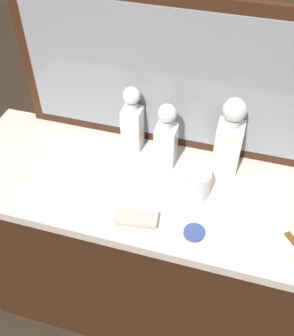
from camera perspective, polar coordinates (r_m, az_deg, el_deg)
The scene contains 9 objects.
ground_plane at distance 2.11m, azimuth -0.00°, elevation -18.36°, with size 6.00×6.00×0.00m, color #2D2319.
dresser at distance 1.74m, azimuth -0.00°, elevation -11.96°, with size 1.39×0.52×0.86m.
dresser_mirror at distance 1.39m, azimuth 2.82°, elevation 12.80°, with size 1.09×0.03×0.57m.
crystal_decanter_center at distance 1.40m, azimuth 11.56°, elevation 3.58°, with size 0.09×0.09×0.30m.
crystal_decanter_front at distance 1.41m, azimuth 2.71°, elevation 3.93°, with size 0.07×0.07×0.26m.
crystal_decanter_far_left at distance 1.47m, azimuth -2.10°, elevation 6.25°, with size 0.07×0.07×0.26m.
crystal_tumbler_right at distance 1.34m, azimuth 7.19°, elevation -2.27°, with size 0.09×0.09×0.11m.
silver_brush_rear at distance 1.28m, azimuth -1.54°, elevation -7.20°, with size 0.14×0.08×0.02m.
porcelain_dish at distance 1.27m, azimuth 6.76°, elevation -9.14°, with size 0.07×0.07×0.01m.
Camera 1 is at (0.26, -0.91, 1.89)m, focal length 42.68 mm.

